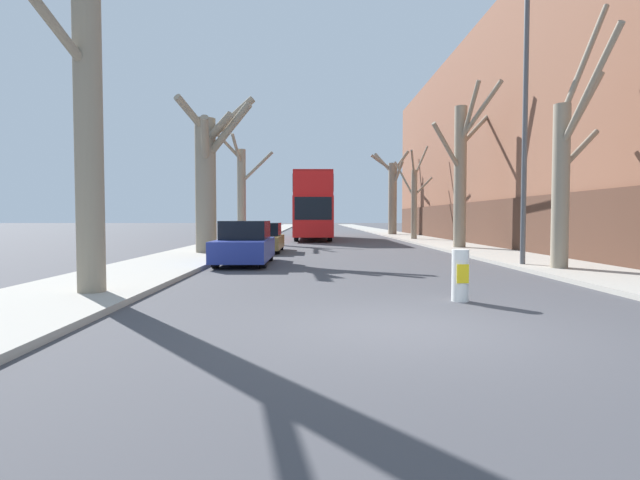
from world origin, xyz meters
name	(u,v)px	position (x,y,z in m)	size (l,w,h in m)	color
ground_plane	(413,329)	(0.00, 0.00, 0.00)	(300.00, 300.00, 0.00)	#424247
sidewalk_left	(269,231)	(-6.33, 50.00, 0.06)	(3.10, 120.00, 0.12)	#A39E93
sidewalk_right	(380,231)	(6.33, 50.00, 0.06)	(3.10, 120.00, 0.12)	#A39E93
building_facade_right	(542,143)	(12.87, 23.91, 6.26)	(10.08, 40.98, 12.55)	brown
street_tree_left_0	(84,105)	(-5.85, 2.75, 3.76)	(3.79, 2.08, 8.42)	gray
street_tree_left_1	(208,175)	(-5.84, 14.14, 3.37)	(3.09, 2.35, 6.72)	gray
street_tree_left_2	(241,190)	(-5.98, 25.16, 3.37)	(3.66, 2.57, 7.00)	gray
street_tree_right_0	(566,167)	(5.91, 7.35, 3.05)	(1.84, 3.42, 7.91)	gray
street_tree_right_1	(462,169)	(5.99, 17.69, 4.03)	(4.07, 4.98, 8.00)	gray
street_tree_right_2	(414,199)	(5.73, 27.92, 2.93)	(2.51, 3.81, 6.67)	gray
street_tree_right_3	(392,194)	(5.79, 37.81, 3.74)	(3.48, 3.14, 7.61)	gray
double_decker_bus	(313,204)	(-1.37, 29.99, 2.62)	(2.63, 11.71, 4.64)	red
parked_car_0	(245,244)	(-3.74, 10.03, 0.69)	(1.72, 4.28, 1.48)	navy
parked_car_1	(263,238)	(-3.74, 16.22, 0.64)	(1.78, 4.35, 1.35)	olive
lamp_post	(522,111)	(5.15, 8.63, 4.92)	(1.40, 0.20, 8.91)	#4C4F54
traffic_bollard	(460,275)	(1.37, 2.32, 0.49)	(0.32, 0.33, 0.98)	white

